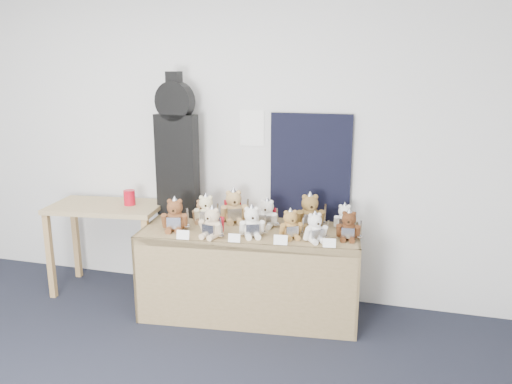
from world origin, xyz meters
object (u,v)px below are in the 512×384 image
(teddy_front_far_right, at_px, (315,228))
(teddy_back_end, at_px, (344,218))
(teddy_front_far_left, at_px, (175,216))
(teddy_front_right, at_px, (291,225))
(teddy_back_left, at_px, (206,210))
(teddy_back_far_left, at_px, (202,212))
(display_table, at_px, (249,250))
(teddy_front_centre, at_px, (252,223))
(side_table, at_px, (107,219))
(teddy_back_centre_left, at_px, (234,208))
(guitar_case, at_px, (177,147))
(red_cup, at_px, (129,198))
(teddy_front_end, at_px, (349,227))
(teddy_back_centre_right, at_px, (267,214))
(teddy_front_left, at_px, (212,224))
(teddy_back_right, at_px, (310,213))

(teddy_front_far_right, xyz_separation_m, teddy_back_end, (0.18, 0.35, -0.01))
(teddy_front_far_left, height_order, teddy_front_right, teddy_front_far_left)
(teddy_back_left, height_order, teddy_back_far_left, teddy_back_left)
(display_table, bearing_deg, teddy_front_centre, -68.78)
(side_table, relative_size, teddy_back_centre_left, 3.29)
(teddy_front_far_left, xyz_separation_m, teddy_back_end, (1.27, 0.39, -0.02))
(guitar_case, xyz_separation_m, teddy_front_far_right, (1.24, -0.35, -0.50))
(side_table, bearing_deg, red_cup, 6.95)
(teddy_back_left, bearing_deg, teddy_front_right, -31.72)
(teddy_front_far_left, xyz_separation_m, teddy_front_right, (0.91, 0.07, -0.02))
(guitar_case, xyz_separation_m, teddy_front_centre, (0.76, -0.37, -0.49))
(teddy_front_end, height_order, teddy_back_left, teddy_back_left)
(display_table, distance_m, teddy_front_far_right, 0.59)
(teddy_back_centre_left, bearing_deg, display_table, -72.30)
(display_table, distance_m, guitar_case, 1.06)
(display_table, bearing_deg, red_cup, 164.77)
(teddy_front_centre, xyz_separation_m, teddy_back_centre_left, (-0.25, 0.32, 0.02))
(guitar_case, xyz_separation_m, teddy_back_far_left, (0.27, -0.13, -0.51))
(teddy_front_far_right, distance_m, teddy_back_centre_right, 0.49)
(side_table, relative_size, teddy_front_far_left, 3.49)
(teddy_front_left, height_order, teddy_back_left, teddy_back_left)
(teddy_back_centre_right, bearing_deg, teddy_front_far_right, -29.34)
(teddy_front_far_left, xyz_separation_m, teddy_back_centre_right, (0.67, 0.29, -0.01))
(teddy_front_right, xyz_separation_m, teddy_front_end, (0.42, 0.07, 0.00))
(display_table, xyz_separation_m, teddy_back_right, (0.44, 0.22, 0.28))
(teddy_back_far_left, bearing_deg, teddy_back_centre_right, -6.75)
(teddy_back_far_left, bearing_deg, teddy_front_far_right, -22.41)
(teddy_back_centre_right, xyz_separation_m, teddy_back_far_left, (-0.55, -0.03, -0.01))
(teddy_back_left, bearing_deg, teddy_back_far_left, 143.78)
(guitar_case, xyz_separation_m, teddy_back_left, (0.31, -0.15, -0.49))
(teddy_front_far_right, height_order, teddy_back_centre_right, teddy_back_centre_right)
(teddy_front_right, height_order, teddy_back_centre_left, teddy_back_centre_left)
(red_cup, height_order, teddy_back_end, teddy_back_end)
(guitar_case, xyz_separation_m, teddy_back_centre_right, (0.81, -0.11, -0.49))
(teddy_front_far_right, height_order, teddy_back_end, teddy_front_far_right)
(display_table, distance_m, teddy_back_centre_left, 0.39)
(red_cup, bearing_deg, teddy_front_right, -8.92)
(red_cup, bearing_deg, display_table, -8.88)
(teddy_front_far_left, distance_m, teddy_front_centre, 0.62)
(side_table, distance_m, teddy_back_right, 1.79)
(guitar_case, height_order, teddy_back_end, guitar_case)
(teddy_back_left, relative_size, teddy_back_right, 0.85)
(guitar_case, bearing_deg, teddy_back_centre_left, -0.65)
(display_table, height_order, teddy_back_centre_left, teddy_back_centre_left)
(teddy_front_left, relative_size, teddy_back_left, 0.99)
(teddy_front_far_left, height_order, teddy_back_centre_left, teddy_back_centre_left)
(side_table, distance_m, teddy_front_far_right, 1.88)
(red_cup, xyz_separation_m, teddy_front_left, (0.90, -0.37, -0.04))
(teddy_back_left, bearing_deg, teddy_front_far_left, -142.34)
(teddy_front_right, xyz_separation_m, teddy_back_right, (0.10, 0.27, 0.03))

